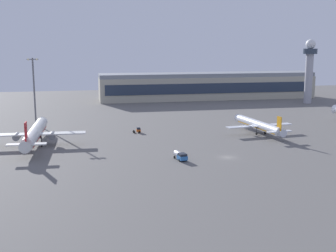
{
  "coord_description": "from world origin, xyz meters",
  "views": [
    {
      "loc": [
        -44.55,
        -128.12,
        35.23
      ],
      "look_at": [
        -12.07,
        34.46,
        4.0
      ],
      "focal_mm": 47.63,
      "sensor_mm": 36.0,
      "label": 1
    }
  ],
  "objects_px": {
    "control_tower": "(309,67)",
    "fuel_truck": "(180,156)",
    "airplane_taxiway_distant": "(35,133)",
    "airplane_far_stand": "(259,125)",
    "apron_light_east": "(34,87)",
    "pushback_tug": "(138,130)"
  },
  "relations": [
    {
      "from": "airplane_far_stand",
      "to": "apron_light_east",
      "type": "xyz_separation_m",
      "value": [
        -87.28,
        37.85,
        12.82
      ]
    },
    {
      "from": "airplane_taxiway_distant",
      "to": "fuel_truck",
      "type": "bearing_deg",
      "value": -29.94
    },
    {
      "from": "control_tower",
      "to": "fuel_truck",
      "type": "height_order",
      "value": "control_tower"
    },
    {
      "from": "airplane_taxiway_distant",
      "to": "airplane_far_stand",
      "type": "bearing_deg",
      "value": 5.06
    },
    {
      "from": "airplane_taxiway_distant",
      "to": "control_tower",
      "type": "bearing_deg",
      "value": 31.57
    },
    {
      "from": "airplane_far_stand",
      "to": "airplane_taxiway_distant",
      "type": "bearing_deg",
      "value": 175.59
    },
    {
      "from": "control_tower",
      "to": "apron_light_east",
      "type": "height_order",
      "value": "control_tower"
    },
    {
      "from": "control_tower",
      "to": "airplane_far_stand",
      "type": "bearing_deg",
      "value": -128.87
    },
    {
      "from": "control_tower",
      "to": "fuel_truck",
      "type": "xyz_separation_m",
      "value": [
        -101.84,
        -110.62,
        -20.03
      ]
    },
    {
      "from": "airplane_taxiway_distant",
      "to": "airplane_far_stand",
      "type": "relative_size",
      "value": 1.26
    },
    {
      "from": "airplane_taxiway_distant",
      "to": "fuel_truck",
      "type": "distance_m",
      "value": 53.4
    },
    {
      "from": "airplane_far_stand",
      "to": "apron_light_east",
      "type": "bearing_deg",
      "value": 149.45
    },
    {
      "from": "control_tower",
      "to": "pushback_tug",
      "type": "xyz_separation_m",
      "value": [
        -109.0,
        -66.89,
        -20.33
      ]
    },
    {
      "from": "fuel_truck",
      "to": "apron_light_east",
      "type": "height_order",
      "value": "apron_light_east"
    },
    {
      "from": "airplane_far_stand",
      "to": "pushback_tug",
      "type": "xyz_separation_m",
      "value": [
        -45.99,
        11.28,
        -2.36
      ]
    },
    {
      "from": "fuel_truck",
      "to": "pushback_tug",
      "type": "relative_size",
      "value": 2.13
    },
    {
      "from": "control_tower",
      "to": "airplane_far_stand",
      "type": "relative_size",
      "value": 1.05
    },
    {
      "from": "fuel_truck",
      "to": "pushback_tug",
      "type": "height_order",
      "value": "fuel_truck"
    },
    {
      "from": "pushback_tug",
      "to": "apron_light_east",
      "type": "distance_m",
      "value": 51.39
    },
    {
      "from": "airplane_far_stand",
      "to": "pushback_tug",
      "type": "distance_m",
      "value": 47.41
    },
    {
      "from": "pushback_tug",
      "to": "apron_light_east",
      "type": "height_order",
      "value": "apron_light_east"
    },
    {
      "from": "control_tower",
      "to": "pushback_tug",
      "type": "relative_size",
      "value": 11.97
    }
  ]
}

